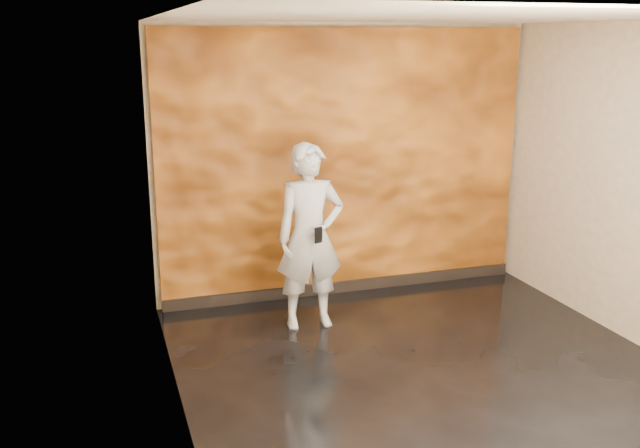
% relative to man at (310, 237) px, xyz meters
% --- Properties ---
extents(room, '(4.02, 4.02, 2.81)m').
position_rel_man_xyz_m(room, '(0.64, -1.17, 0.53)').
color(room, black).
rests_on(room, ground).
extents(feature_wall, '(3.90, 0.06, 2.75)m').
position_rel_man_xyz_m(feature_wall, '(0.64, 0.79, 0.51)').
color(feature_wall, orange).
rests_on(feature_wall, ground).
extents(baseboard, '(3.90, 0.04, 0.12)m').
position_rel_man_xyz_m(baseboard, '(0.64, 0.75, -0.81)').
color(baseboard, black).
rests_on(baseboard, ground).
extents(man, '(0.65, 0.45, 1.74)m').
position_rel_man_xyz_m(man, '(0.00, 0.00, 0.00)').
color(man, '#A7ACB7').
rests_on(man, ground).
extents(phone, '(0.08, 0.04, 0.15)m').
position_rel_man_xyz_m(phone, '(0.01, -0.23, 0.07)').
color(phone, black).
rests_on(phone, man).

